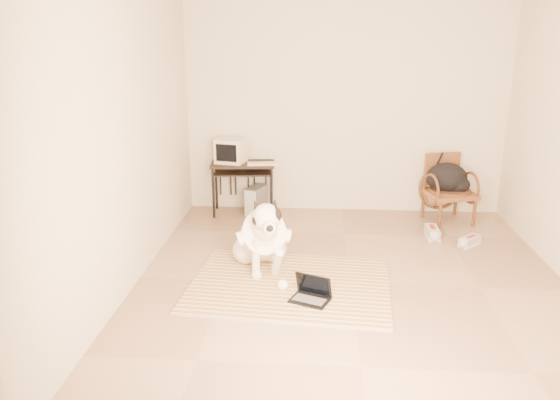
# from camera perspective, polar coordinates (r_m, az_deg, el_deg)

# --- Properties ---
(floor) EXTENTS (4.50, 4.50, 0.00)m
(floor) POSITION_cam_1_polar(r_m,az_deg,el_deg) (5.17, 7.41, -8.69)
(floor) COLOR #917159
(floor) RESTS_ON ground
(wall_back) EXTENTS (4.50, 0.00, 4.50)m
(wall_back) POSITION_cam_1_polar(r_m,az_deg,el_deg) (6.96, 6.81, 9.69)
(wall_back) COLOR beige
(wall_back) RESTS_ON floor
(wall_front) EXTENTS (4.50, 0.00, 4.50)m
(wall_front) POSITION_cam_1_polar(r_m,az_deg,el_deg) (2.58, 11.31, -3.40)
(wall_front) COLOR beige
(wall_front) RESTS_ON floor
(wall_left) EXTENTS (0.00, 4.50, 4.50)m
(wall_left) POSITION_cam_1_polar(r_m,az_deg,el_deg) (5.01, -15.56, 6.30)
(wall_left) COLOR beige
(wall_left) RESTS_ON floor
(rug) EXTENTS (1.92, 1.53, 0.02)m
(rug) POSITION_cam_1_polar(r_m,az_deg,el_deg) (5.09, 1.04, -8.83)
(rug) COLOR #AF6F24
(rug) RESTS_ON floor
(dog) EXTENTS (0.59, 1.06, 0.82)m
(dog) POSITION_cam_1_polar(r_m,az_deg,el_deg) (5.29, -1.87, -4.00)
(dog) COLOR silver
(dog) RESTS_ON rug
(laptop) EXTENTS (0.39, 0.34, 0.23)m
(laptop) POSITION_cam_1_polar(r_m,az_deg,el_deg) (4.79, 3.29, -9.74)
(laptop) COLOR black
(laptop) RESTS_ON rug
(computer_desk) EXTENTS (0.83, 0.50, 0.66)m
(computer_desk) POSITION_cam_1_polar(r_m,az_deg,el_deg) (6.90, -3.92, 3.11)
(computer_desk) COLOR black
(computer_desk) RESTS_ON floor
(crt_monitor) EXTENTS (0.41, 0.39, 0.30)m
(crt_monitor) POSITION_cam_1_polar(r_m,az_deg,el_deg) (6.91, -5.13, 5.18)
(crt_monitor) COLOR beige
(crt_monitor) RESTS_ON computer_desk
(desk_keyboard) EXTENTS (0.38, 0.18, 0.02)m
(desk_keyboard) POSITION_cam_1_polar(r_m,az_deg,el_deg) (6.78, -1.87, 3.81)
(desk_keyboard) COLOR beige
(desk_keyboard) RESTS_ON computer_desk
(pc_tower) EXTENTS (0.27, 0.41, 0.36)m
(pc_tower) POSITION_cam_1_polar(r_m,az_deg,el_deg) (6.98, -2.50, -0.03)
(pc_tower) COLOR #515154
(pc_tower) RESTS_ON floor
(rattan_chair) EXTENTS (0.66, 0.64, 0.81)m
(rattan_chair) POSITION_cam_1_polar(r_m,az_deg,el_deg) (6.96, 17.13, 1.15)
(rattan_chair) COLOR brown
(rattan_chair) RESTS_ON floor
(backpack) EXTENTS (0.52, 0.40, 0.36)m
(backpack) POSITION_cam_1_polar(r_m,az_deg,el_deg) (6.91, 17.20, 2.14)
(backpack) COLOR black
(backpack) RESTS_ON rattan_chair
(sneaker_left) EXTENTS (0.13, 0.33, 0.11)m
(sneaker_left) POSITION_cam_1_polar(r_m,az_deg,el_deg) (6.46, 15.63, -3.31)
(sneaker_left) COLOR silver
(sneaker_left) RESTS_ON floor
(sneaker_right) EXTENTS (0.29, 0.28, 0.10)m
(sneaker_right) POSITION_cam_1_polar(r_m,az_deg,el_deg) (6.34, 19.21, -4.10)
(sneaker_right) COLOR silver
(sneaker_right) RESTS_ON floor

